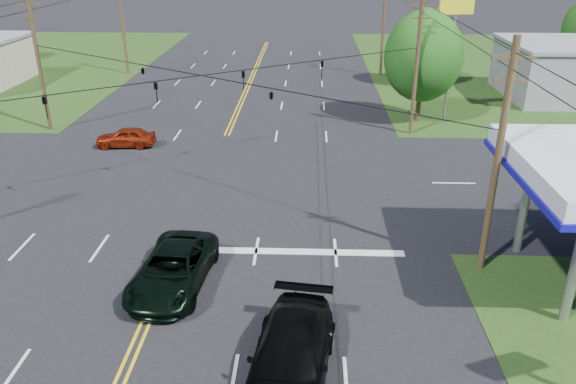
{
  "coord_description": "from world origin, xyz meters",
  "views": [
    {
      "loc": [
        5.7,
        -17.44,
        12.48
      ],
      "look_at": [
        4.83,
        6.0,
        1.99
      ],
      "focal_mm": 35.0,
      "sensor_mm": 36.0,
      "label": 1
    }
  ],
  "objects_px": {
    "pole_right_far": "(384,23)",
    "suv_black": "(290,358)",
    "pole_se": "(498,158)",
    "pickup_dkgreen": "(173,269)",
    "pole_nw": "(39,61)",
    "tree_right_a": "(423,57)",
    "pole_left_far": "(122,22)",
    "tree_right_b": "(426,40)",
    "pole_ne": "(417,64)"
  },
  "relations": [
    {
      "from": "pole_ne",
      "to": "pole_nw",
      "type": "bearing_deg",
      "value": 180.0
    },
    {
      "from": "pole_ne",
      "to": "suv_black",
      "type": "xyz_separation_m",
      "value": [
        -7.73,
        -24.89,
        -4.05
      ]
    },
    {
      "from": "tree_right_a",
      "to": "pole_se",
      "type": "bearing_deg",
      "value": -92.73
    },
    {
      "from": "pole_nw",
      "to": "pole_right_far",
      "type": "height_order",
      "value": "pole_right_far"
    },
    {
      "from": "pole_nw",
      "to": "pickup_dkgreen",
      "type": "height_order",
      "value": "pole_nw"
    },
    {
      "from": "pole_se",
      "to": "pickup_dkgreen",
      "type": "height_order",
      "value": "pole_se"
    },
    {
      "from": "tree_right_a",
      "to": "suv_black",
      "type": "xyz_separation_m",
      "value": [
        -8.73,
        -27.89,
        -4.01
      ]
    },
    {
      "from": "pole_nw",
      "to": "tree_right_a",
      "type": "relative_size",
      "value": 1.16
    },
    {
      "from": "pickup_dkgreen",
      "to": "suv_black",
      "type": "bearing_deg",
      "value": -41.73
    },
    {
      "from": "pole_nw",
      "to": "suv_black",
      "type": "relative_size",
      "value": 1.6
    },
    {
      "from": "pole_left_far",
      "to": "pole_right_far",
      "type": "distance_m",
      "value": 26.0
    },
    {
      "from": "pole_right_far",
      "to": "tree_right_b",
      "type": "relative_size",
      "value": 1.41
    },
    {
      "from": "tree_right_b",
      "to": "tree_right_a",
      "type": "bearing_deg",
      "value": -101.77
    },
    {
      "from": "tree_right_a",
      "to": "tree_right_b",
      "type": "xyz_separation_m",
      "value": [
        2.5,
        12.0,
        -0.65
      ]
    },
    {
      "from": "pickup_dkgreen",
      "to": "suv_black",
      "type": "relative_size",
      "value": 0.93
    },
    {
      "from": "pole_left_far",
      "to": "pickup_dkgreen",
      "type": "height_order",
      "value": "pole_left_far"
    },
    {
      "from": "tree_right_b",
      "to": "pickup_dkgreen",
      "type": "relative_size",
      "value": 1.28
    },
    {
      "from": "tree_right_a",
      "to": "suv_black",
      "type": "relative_size",
      "value": 1.38
    },
    {
      "from": "pole_se",
      "to": "pole_ne",
      "type": "xyz_separation_m",
      "value": [
        0.0,
        18.0,
        0.0
      ]
    },
    {
      "from": "pole_nw",
      "to": "pole_right_far",
      "type": "distance_m",
      "value": 32.2
    },
    {
      "from": "pole_se",
      "to": "pole_nw",
      "type": "height_order",
      "value": "same"
    },
    {
      "from": "pole_right_far",
      "to": "tree_right_b",
      "type": "xyz_separation_m",
      "value": [
        3.5,
        -4.0,
        -0.95
      ]
    },
    {
      "from": "suv_black",
      "to": "pole_se",
      "type": "bearing_deg",
      "value": 49.41
    },
    {
      "from": "pole_right_far",
      "to": "suv_black",
      "type": "height_order",
      "value": "pole_right_far"
    },
    {
      "from": "pole_nw",
      "to": "tree_right_a",
      "type": "height_order",
      "value": "pole_nw"
    },
    {
      "from": "pole_nw",
      "to": "suv_black",
      "type": "height_order",
      "value": "pole_nw"
    },
    {
      "from": "pole_nw",
      "to": "pole_ne",
      "type": "bearing_deg",
      "value": 0.0
    },
    {
      "from": "pole_nw",
      "to": "pole_right_far",
      "type": "relative_size",
      "value": 0.95
    },
    {
      "from": "pole_ne",
      "to": "pole_right_far",
      "type": "xyz_separation_m",
      "value": [
        0.0,
        19.0,
        0.25
      ]
    },
    {
      "from": "pole_ne",
      "to": "pole_left_far",
      "type": "bearing_deg",
      "value": 143.84
    },
    {
      "from": "pole_se",
      "to": "pole_ne",
      "type": "height_order",
      "value": "same"
    },
    {
      "from": "pole_se",
      "to": "pole_ne",
      "type": "relative_size",
      "value": 1.0
    },
    {
      "from": "pickup_dkgreen",
      "to": "tree_right_b",
      "type": "bearing_deg",
      "value": 70.36
    },
    {
      "from": "pole_left_far",
      "to": "pole_nw",
      "type": "bearing_deg",
      "value": -90.0
    },
    {
      "from": "pole_right_far",
      "to": "tree_right_a",
      "type": "height_order",
      "value": "pole_right_far"
    },
    {
      "from": "tree_right_a",
      "to": "pickup_dkgreen",
      "type": "relative_size",
      "value": 1.48
    },
    {
      "from": "pole_left_far",
      "to": "pickup_dkgreen",
      "type": "distance_m",
      "value": 41.34
    },
    {
      "from": "pole_right_far",
      "to": "tree_right_b",
      "type": "bearing_deg",
      "value": -48.81
    },
    {
      "from": "pole_nw",
      "to": "pole_ne",
      "type": "distance_m",
      "value": 26.0
    },
    {
      "from": "pole_se",
      "to": "pole_left_far",
      "type": "distance_m",
      "value": 45.22
    },
    {
      "from": "pole_left_far",
      "to": "pole_right_far",
      "type": "xyz_separation_m",
      "value": [
        26.0,
        0.0,
        0.0
      ]
    },
    {
      "from": "tree_right_a",
      "to": "tree_right_b",
      "type": "relative_size",
      "value": 1.15
    },
    {
      "from": "pole_se",
      "to": "pole_right_far",
      "type": "xyz_separation_m",
      "value": [
        0.0,
        37.0,
        0.25
      ]
    },
    {
      "from": "pole_right_far",
      "to": "tree_right_a",
      "type": "xyz_separation_m",
      "value": [
        1.0,
        -16.0,
        -0.3
      ]
    },
    {
      "from": "pole_left_far",
      "to": "pickup_dkgreen",
      "type": "xyz_separation_m",
      "value": [
        13.5,
        -38.82,
        -4.4
      ]
    },
    {
      "from": "pole_ne",
      "to": "pole_right_far",
      "type": "distance_m",
      "value": 19.0
    },
    {
      "from": "pole_left_far",
      "to": "tree_right_a",
      "type": "bearing_deg",
      "value": -30.65
    },
    {
      "from": "pole_left_far",
      "to": "tree_right_a",
      "type": "relative_size",
      "value": 1.22
    },
    {
      "from": "pole_left_far",
      "to": "pole_right_far",
      "type": "relative_size",
      "value": 1.0
    },
    {
      "from": "pole_se",
      "to": "pole_right_far",
      "type": "distance_m",
      "value": 37.0
    }
  ]
}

